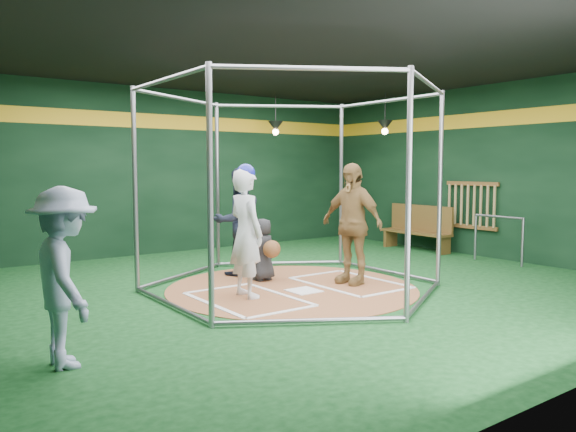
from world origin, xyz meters
TOP-DOWN VIEW (x-y plane):
  - room_shell at (0.00, 0.01)m, footprint 10.10×9.10m
  - clay_disc at (0.00, 0.00)m, footprint 3.80×3.80m
  - home_plate at (0.00, -0.30)m, footprint 0.43×0.43m
  - batter_box_left at (-0.95, -0.25)m, footprint 1.17×1.77m
  - batter_box_right at (0.95, -0.25)m, footprint 1.17×1.77m
  - batting_cage at (-0.00, -0.00)m, footprint 4.05×4.67m
  - bat_rack at (4.93, 0.40)m, footprint 0.07×1.25m
  - pendant_lamp_near at (2.20, 3.60)m, footprint 0.34×0.34m
  - pendant_lamp_far at (4.00, 2.00)m, footprint 0.34×0.34m
  - batter_figure at (-0.87, -0.09)m, footprint 0.44×0.66m
  - visitor_leopard at (0.96, -0.28)m, footprint 0.66×1.18m
  - catcher_figure at (-0.04, 0.70)m, footprint 0.53×0.58m
  - umpire at (-0.11, 1.38)m, footprint 0.97×0.81m
  - bystander_blue at (-3.66, -1.45)m, footprint 0.66×1.10m
  - dugout_bench at (4.63, 1.54)m, footprint 0.40×1.71m
  - steel_railing at (4.55, -0.50)m, footprint 0.05×1.06m

SIDE VIEW (x-z plane):
  - clay_disc at x=0.00m, z-range 0.00..0.01m
  - batter_box_left at x=-0.95m, z-range 0.01..0.02m
  - batter_box_right at x=0.95m, z-range 0.01..0.02m
  - home_plate at x=0.00m, z-range 0.01..0.02m
  - dugout_bench at x=4.63m, z-range 0.01..1.01m
  - catcher_figure at x=-0.04m, z-range 0.02..1.02m
  - steel_railing at x=4.55m, z-range 0.15..1.07m
  - bystander_blue at x=-3.66m, z-range 0.00..1.67m
  - umpire at x=-0.11m, z-range 0.01..1.82m
  - batter_figure at x=-0.87m, z-range 0.00..1.88m
  - visitor_leopard at x=0.96m, z-range 0.01..1.91m
  - bat_rack at x=4.93m, z-range 0.56..1.54m
  - batting_cage at x=0.00m, z-range 0.00..3.00m
  - room_shell at x=0.00m, z-range -0.01..3.52m
  - pendant_lamp_near at x=2.20m, z-range 2.29..3.19m
  - pendant_lamp_far at x=4.00m, z-range 2.29..3.19m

